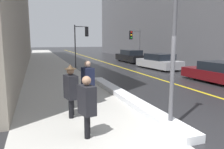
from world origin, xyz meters
TOP-DOWN VIEW (x-y plane):
  - ground_plane at (0.00, 0.00)m, footprint 160.00×160.00m
  - sidewalk_slab at (-2.00, 15.00)m, footprint 4.00×80.00m
  - road_centre_stripe at (4.00, 15.00)m, footprint 0.16×80.00m
  - snow_bank_curb at (0.16, 4.01)m, footprint 0.53×8.59m
  - lamp_post at (0.17, 0.77)m, footprint 0.28×0.28m
  - traffic_light_near at (0.95, 16.27)m, footprint 1.31×0.32m
  - traffic_light_far at (6.73, 17.24)m, footprint 1.31×0.40m
  - pedestrian_in_glasses at (-2.10, 1.00)m, footprint 0.40×0.55m
  - pedestrian_with_shoulder_bag at (-2.26, 2.57)m, footprint 0.41×0.75m
  - pedestrian_nearside at (-1.43, 3.79)m, footprint 0.43×0.59m
  - parked_car_maroon at (6.65, 5.24)m, footprint 2.06×4.89m
  - parked_car_silver at (6.64, 12.06)m, footprint 2.26×4.49m
  - parked_car_black at (6.80, 18.24)m, footprint 1.84×4.92m

SIDE VIEW (x-z plane):
  - ground_plane at x=0.00m, z-range 0.00..0.00m
  - road_centre_stripe at x=4.00m, z-range 0.00..0.00m
  - sidewalk_slab at x=-2.00m, z-range 0.00..0.01m
  - snow_bank_curb at x=0.16m, z-range 0.00..0.22m
  - parked_car_maroon at x=6.65m, z-range -0.03..1.18m
  - parked_car_silver at x=6.64m, z-range -0.04..1.26m
  - parked_car_black at x=6.80m, z-range -0.04..1.33m
  - pedestrian_in_glasses at x=-2.10m, z-range 0.08..1.63m
  - pedestrian_with_shoulder_bag at x=-2.26m, z-range 0.07..1.74m
  - pedestrian_nearside at x=-1.43m, z-range 0.09..1.74m
  - traffic_light_far at x=6.73m, z-range 0.79..4.36m
  - traffic_light_near at x=0.95m, z-range 0.85..4.67m
  - lamp_post at x=0.17m, z-range 0.50..6.04m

